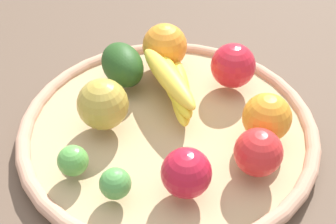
{
  "coord_description": "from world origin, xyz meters",
  "views": [
    {
      "loc": [
        0.38,
        -0.35,
        0.5
      ],
      "look_at": [
        0.0,
        0.0,
        0.05
      ],
      "focal_mm": 50.24,
      "sensor_mm": 36.0,
      "label": 1
    }
  ],
  "objects": [
    {
      "name": "ground_plane",
      "position": [
        0.0,
        0.0,
        0.0
      ],
      "size": [
        2.4,
        2.4,
        0.0
      ],
      "primitive_type": "plane",
      "color": "brown",
      "rests_on": "ground"
    },
    {
      "name": "basket",
      "position": [
        0.0,
        0.0,
        0.01
      ],
      "size": [
        0.45,
        0.45,
        0.03
      ],
      "color": "tan",
      "rests_on": "ground_plane"
    },
    {
      "name": "apple_3",
      "position": [
        0.15,
        0.02,
        0.06
      ],
      "size": [
        0.07,
        0.07,
        0.06
      ],
      "primitive_type": "sphere",
      "rotation": [
        0.0,
        0.0,
        4.58
      ],
      "color": "red",
      "rests_on": "basket"
    },
    {
      "name": "lime_0",
      "position": [
        -0.01,
        -0.16,
        0.05
      ],
      "size": [
        0.06,
        0.06,
        0.04
      ],
      "primitive_type": "sphere",
      "rotation": [
        0.0,
        0.0,
        4.06
      ],
      "color": "#539E41",
      "rests_on": "basket"
    },
    {
      "name": "banana_bunch",
      "position": [
        -0.03,
        0.04,
        0.06
      ],
      "size": [
        0.17,
        0.13,
        0.06
      ],
      "color": "yellow",
      "rests_on": "basket"
    },
    {
      "name": "apple_0",
      "position": [
        -0.06,
        -0.07,
        0.07
      ],
      "size": [
        0.1,
        0.1,
        0.07
      ],
      "primitive_type": "sphere",
      "rotation": [
        0.0,
        0.0,
        1.95
      ],
      "color": "#B2963A",
      "rests_on": "basket"
    },
    {
      "name": "apple_1",
      "position": [
        -0.0,
        0.14,
        0.07
      ],
      "size": [
        0.1,
        0.1,
        0.07
      ],
      "primitive_type": "sphere",
      "rotation": [
        0.0,
        0.0,
        3.94
      ],
      "color": "red",
      "rests_on": "basket"
    },
    {
      "name": "lime_1",
      "position": [
        0.06,
        -0.14,
        0.05
      ],
      "size": [
        0.05,
        0.05,
        0.04
      ],
      "primitive_type": "sphere",
      "rotation": [
        0.0,
        0.0,
        1.97
      ],
      "color": "#4D9343",
      "rests_on": "basket"
    },
    {
      "name": "avocado",
      "position": [
        -0.12,
        0.01,
        0.06
      ],
      "size": [
        0.11,
        0.09,
        0.06
      ],
      "primitive_type": "ellipsoid",
      "rotation": [
        0.0,
        0.0,
        2.84
      ],
      "color": "#224619",
      "rests_on": "basket"
    },
    {
      "name": "apple_2",
      "position": [
        0.11,
        -0.07,
        0.06
      ],
      "size": [
        0.08,
        0.08,
        0.06
      ],
      "primitive_type": "sphere",
      "rotation": [
        0.0,
        0.0,
        2.85
      ],
      "color": "red",
      "rests_on": "basket"
    },
    {
      "name": "orange_1",
      "position": [
        0.11,
        0.08,
        0.06
      ],
      "size": [
        0.08,
        0.08,
        0.07
      ],
      "primitive_type": "sphere",
      "rotation": [
        0.0,
        0.0,
        2.93
      ],
      "color": "orange",
      "rests_on": "basket"
    },
    {
      "name": "orange_0",
      "position": [
        -0.11,
        0.09,
        0.07
      ],
      "size": [
        0.09,
        0.09,
        0.08
      ],
      "primitive_type": "sphere",
      "rotation": [
        0.0,
        0.0,
        0.18
      ],
      "color": "orange",
      "rests_on": "basket"
    }
  ]
}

